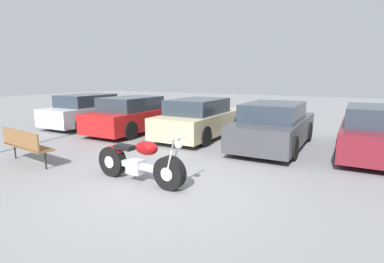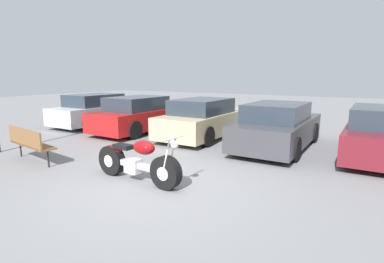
{
  "view_description": "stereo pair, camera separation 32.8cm",
  "coord_description": "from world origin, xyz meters",
  "px_view_note": "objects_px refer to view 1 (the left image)",
  "views": [
    {
      "loc": [
        3.33,
        -4.63,
        2.2
      ],
      "look_at": [
        -0.16,
        1.69,
        0.85
      ],
      "focal_mm": 28.0,
      "sensor_mm": 36.0,
      "label": 1
    },
    {
      "loc": [
        3.61,
        -4.47,
        2.2
      ],
      "look_at": [
        -0.16,
        1.69,
        0.85
      ],
      "focal_mm": 28.0,
      "sensor_mm": 36.0,
      "label": 2
    }
  ],
  "objects_px": {
    "parked_car_maroon": "(376,132)",
    "parked_car_champagne": "(200,119)",
    "parked_car_silver": "(91,111)",
    "motorcycle": "(139,162)",
    "parked_car_dark_grey": "(274,126)",
    "parked_car_red": "(135,115)",
    "park_bench": "(25,143)"
  },
  "relations": [
    {
      "from": "parked_car_silver",
      "to": "parked_car_champagne",
      "type": "distance_m",
      "value": 5.45
    },
    {
      "from": "parked_car_red",
      "to": "parked_car_maroon",
      "type": "relative_size",
      "value": 1.0
    },
    {
      "from": "motorcycle",
      "to": "parked_car_champagne",
      "type": "distance_m",
      "value": 4.92
    },
    {
      "from": "motorcycle",
      "to": "parked_car_silver",
      "type": "bearing_deg",
      "value": 144.05
    },
    {
      "from": "parked_car_red",
      "to": "parked_car_dark_grey",
      "type": "bearing_deg",
      "value": 0.75
    },
    {
      "from": "parked_car_dark_grey",
      "to": "park_bench",
      "type": "height_order",
      "value": "parked_car_dark_grey"
    },
    {
      "from": "parked_car_champagne",
      "to": "park_bench",
      "type": "xyz_separation_m",
      "value": [
        -2.24,
        -5.18,
        -0.11
      ]
    },
    {
      "from": "parked_car_maroon",
      "to": "parked_car_champagne",
      "type": "bearing_deg",
      "value": -179.55
    },
    {
      "from": "parked_car_silver",
      "to": "park_bench",
      "type": "relative_size",
      "value": 2.38
    },
    {
      "from": "motorcycle",
      "to": "parked_car_red",
      "type": "height_order",
      "value": "parked_car_red"
    },
    {
      "from": "parked_car_dark_grey",
      "to": "parked_car_maroon",
      "type": "distance_m",
      "value": 2.74
    },
    {
      "from": "motorcycle",
      "to": "parked_car_dark_grey",
      "type": "bearing_deg",
      "value": 69.5
    },
    {
      "from": "parked_car_silver",
      "to": "parked_car_champagne",
      "type": "height_order",
      "value": "same"
    },
    {
      "from": "motorcycle",
      "to": "parked_car_red",
      "type": "relative_size",
      "value": 0.52
    },
    {
      "from": "parked_car_champagne",
      "to": "parked_car_red",
      "type": "bearing_deg",
      "value": -172.73
    },
    {
      "from": "parked_car_champagne",
      "to": "parked_car_dark_grey",
      "type": "relative_size",
      "value": 1.0
    },
    {
      "from": "parked_car_silver",
      "to": "park_bench",
      "type": "xyz_separation_m",
      "value": [
        3.21,
        -5.08,
        -0.11
      ]
    },
    {
      "from": "parked_car_red",
      "to": "parked_car_champagne",
      "type": "relative_size",
      "value": 1.0
    },
    {
      "from": "parked_car_red",
      "to": "parked_car_maroon",
      "type": "xyz_separation_m",
      "value": [
        8.18,
        0.39,
        0.0
      ]
    },
    {
      "from": "parked_car_champagne",
      "to": "parked_car_dark_grey",
      "type": "xyz_separation_m",
      "value": [
        2.73,
        -0.28,
        0.0
      ]
    },
    {
      "from": "motorcycle",
      "to": "parked_car_silver",
      "type": "distance_m",
      "value": 8.02
    },
    {
      "from": "parked_car_champagne",
      "to": "motorcycle",
      "type": "bearing_deg",
      "value": -77.83
    },
    {
      "from": "parked_car_silver",
      "to": "parked_car_maroon",
      "type": "xyz_separation_m",
      "value": [
        10.91,
        0.14,
        0.0
      ]
    },
    {
      "from": "parked_car_dark_grey",
      "to": "parked_car_maroon",
      "type": "bearing_deg",
      "value": 6.69
    },
    {
      "from": "parked_car_dark_grey",
      "to": "parked_car_maroon",
      "type": "relative_size",
      "value": 1.0
    },
    {
      "from": "parked_car_champagne",
      "to": "parked_car_maroon",
      "type": "bearing_deg",
      "value": 0.45
    },
    {
      "from": "motorcycle",
      "to": "parked_car_dark_grey",
      "type": "distance_m",
      "value": 4.84
    },
    {
      "from": "parked_car_silver",
      "to": "parked_car_red",
      "type": "height_order",
      "value": "same"
    },
    {
      "from": "parked_car_silver",
      "to": "parked_car_dark_grey",
      "type": "bearing_deg",
      "value": -1.26
    },
    {
      "from": "parked_car_silver",
      "to": "motorcycle",
      "type": "bearing_deg",
      "value": -35.95
    },
    {
      "from": "motorcycle",
      "to": "park_bench",
      "type": "xyz_separation_m",
      "value": [
        -3.28,
        -0.37,
        0.12
      ]
    },
    {
      "from": "parked_car_maroon",
      "to": "parked_car_silver",
      "type": "bearing_deg",
      "value": -179.27
    }
  ]
}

